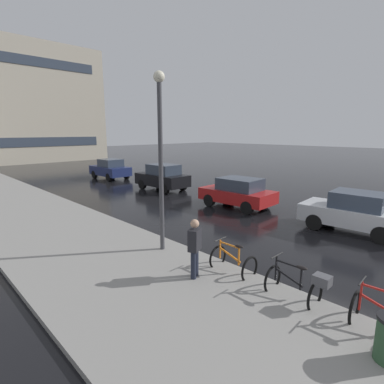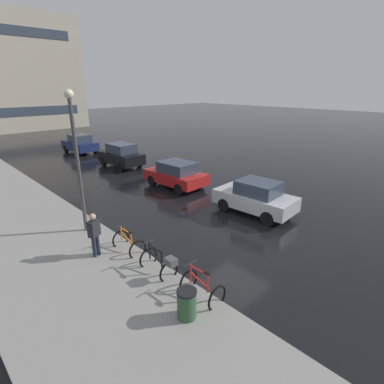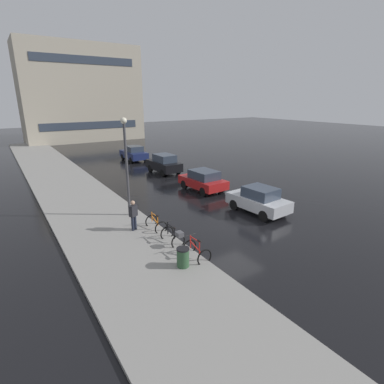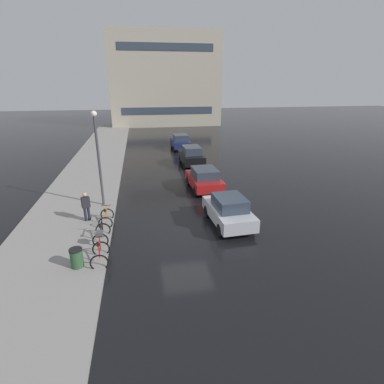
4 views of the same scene
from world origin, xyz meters
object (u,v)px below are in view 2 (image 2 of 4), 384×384
object	(u,v)px
car_silver	(256,197)
bicycle_third	(129,243)
trash_bin	(187,306)
bicycle_nearest	(202,288)
streetlamp	(76,152)
car_navy	(80,144)
bicycle_second	(161,263)
pedestrian	(95,234)
car_red	(176,174)
car_black	(121,155)

from	to	relation	value
car_silver	bicycle_third	bearing A→B (deg)	170.67
trash_bin	car_silver	bearing A→B (deg)	21.92
car_silver	trash_bin	distance (m)	7.56
bicycle_nearest	car_silver	bearing A→B (deg)	22.38
car_silver	streetlamp	bearing A→B (deg)	151.83
car_navy	streetlamp	bearing A→B (deg)	-113.89
bicycle_second	trash_bin	distance (m)	2.07
streetlamp	trash_bin	xyz separation A→B (m)	(-0.37, -6.38, -2.90)
pedestrian	car_red	bearing A→B (deg)	29.25
bicycle_nearest	car_navy	xyz separation A→B (m)	(6.20, 21.17, 0.40)
car_navy	trash_bin	size ratio (longest dim) A/B	4.05
car_red	car_navy	world-z (taller)	car_navy
car_red	streetlamp	xyz separation A→B (m)	(-6.53, -1.93, 2.59)
car_black	trash_bin	distance (m)	16.32
streetlamp	car_navy	bearing A→B (deg)	66.11
bicycle_nearest	bicycle_third	size ratio (longest dim) A/B	1.00
streetlamp	car_red	bearing A→B (deg)	16.42
bicycle_second	car_red	distance (m)	8.88
pedestrian	trash_bin	xyz separation A→B (m)	(0.24, -4.30, -0.49)
car_black	streetlamp	distance (m)	10.99
bicycle_nearest	trash_bin	world-z (taller)	bicycle_nearest
pedestrian	trash_bin	world-z (taller)	pedestrian
bicycle_third	bicycle_nearest	bearing A→B (deg)	-88.77
bicycle_nearest	bicycle_second	size ratio (longest dim) A/B	0.84
trash_bin	car_navy	bearing A→B (deg)	71.82
pedestrian	streetlamp	distance (m)	3.24
car_navy	bicycle_third	bearing A→B (deg)	-109.62
bicycle_nearest	bicycle_second	distance (m)	1.66
car_black	streetlamp	xyz separation A→B (m)	(-6.73, -8.31, 2.51)
car_navy	bicycle_second	bearing A→B (deg)	-107.96
car_navy	pedestrian	world-z (taller)	pedestrian
bicycle_third	car_silver	size ratio (longest dim) A/B	0.30
car_navy	pedestrian	distance (m)	18.63
car_silver	bicycle_second	bearing A→B (deg)	-172.02
pedestrian	streetlamp	xyz separation A→B (m)	(0.61, 2.07, 2.41)
bicycle_second	pedestrian	distance (m)	2.59
trash_bin	bicycle_second	bearing A→B (deg)	69.58
pedestrian	streetlamp	bearing A→B (deg)	73.67
bicycle_second	car_red	bearing A→B (deg)	45.83
car_black	streetlamp	bearing A→B (deg)	-129.01
car_silver	streetlamp	world-z (taller)	streetlamp
bicycle_nearest	car_black	xyz separation A→B (m)	(6.25, 14.40, 0.45)
car_red	bicycle_third	bearing A→B (deg)	-144.00
bicycle_nearest	car_red	bearing A→B (deg)	52.94
bicycle_third	car_black	distance (m)	12.56
car_navy	pedestrian	size ratio (longest dim) A/B	2.21
bicycle_third	streetlamp	bearing A→B (deg)	99.00
bicycle_second	bicycle_third	world-z (taller)	bicycle_second
car_black	pedestrian	xyz separation A→B (m)	(-7.34, -10.38, 0.10)
bicycle_third	car_silver	distance (m)	6.33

